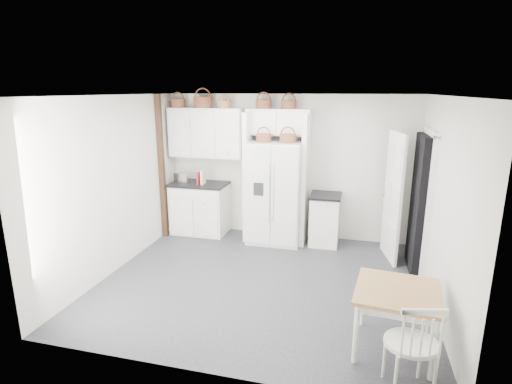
# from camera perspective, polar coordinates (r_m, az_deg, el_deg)

# --- Properties ---
(floor) EXTENTS (4.50, 4.50, 0.00)m
(floor) POSITION_cam_1_polar(r_m,az_deg,el_deg) (5.88, 0.91, -12.63)
(floor) COLOR #252528
(floor) RESTS_ON ground
(ceiling) EXTENTS (4.50, 4.50, 0.00)m
(ceiling) POSITION_cam_1_polar(r_m,az_deg,el_deg) (5.23, 1.02, 13.63)
(ceiling) COLOR white
(ceiling) RESTS_ON wall_back
(wall_back) EXTENTS (4.50, 0.00, 4.50)m
(wall_back) POSITION_cam_1_polar(r_m,az_deg,el_deg) (7.32, 4.60, 3.58)
(wall_back) COLOR beige
(wall_back) RESTS_ON floor
(wall_left) EXTENTS (0.00, 4.00, 4.00)m
(wall_left) POSITION_cam_1_polar(r_m,az_deg,el_deg) (6.31, -19.35, 1.03)
(wall_left) COLOR beige
(wall_left) RESTS_ON floor
(wall_right) EXTENTS (0.00, 4.00, 4.00)m
(wall_right) POSITION_cam_1_polar(r_m,az_deg,el_deg) (5.38, 25.00, -1.76)
(wall_right) COLOR beige
(wall_right) RESTS_ON floor
(refrigerator) EXTENTS (0.93, 0.75, 1.80)m
(refrigerator) POSITION_cam_1_polar(r_m,az_deg,el_deg) (7.08, 2.82, -0.07)
(refrigerator) COLOR silver
(refrigerator) RESTS_ON floor
(base_cab_left) EXTENTS (1.01, 0.64, 0.93)m
(base_cab_left) POSITION_cam_1_polar(r_m,az_deg,el_deg) (7.68, -7.99, -2.39)
(base_cab_left) COLOR white
(base_cab_left) RESTS_ON floor
(base_cab_right) EXTENTS (0.49, 0.59, 0.86)m
(base_cab_right) POSITION_cam_1_polar(r_m,az_deg,el_deg) (7.17, 9.79, -4.00)
(base_cab_right) COLOR white
(base_cab_right) RESTS_ON floor
(dining_table) EXTENTS (0.92, 0.92, 0.69)m
(dining_table) POSITION_cam_1_polar(r_m,az_deg,el_deg) (4.60, 19.26, -16.88)
(dining_table) COLOR olive
(dining_table) RESTS_ON floor
(windsor_chair) EXTENTS (0.56, 0.53, 0.98)m
(windsor_chair) POSITION_cam_1_polar(r_m,az_deg,el_deg) (4.03, 21.28, -19.47)
(windsor_chair) COLOR white
(windsor_chair) RESTS_ON floor
(counter_left) EXTENTS (1.05, 0.68, 0.04)m
(counter_left) POSITION_cam_1_polar(r_m,az_deg,el_deg) (7.56, -8.12, 1.16)
(counter_left) COLOR black
(counter_left) RESTS_ON base_cab_left
(counter_right) EXTENTS (0.53, 0.63, 0.04)m
(counter_right) POSITION_cam_1_polar(r_m,az_deg,el_deg) (7.04, 9.94, -0.51)
(counter_right) COLOR black
(counter_right) RESTS_ON base_cab_right
(toaster) EXTENTS (0.29, 0.19, 0.19)m
(toaster) POSITION_cam_1_polar(r_m,az_deg,el_deg) (7.58, -10.48, 2.00)
(toaster) COLOR silver
(toaster) RESTS_ON counter_left
(cookbook_red) EXTENTS (0.06, 0.15, 0.23)m
(cookbook_red) POSITION_cam_1_polar(r_m,az_deg,el_deg) (7.44, -8.10, 2.01)
(cookbook_red) COLOR #A91F27
(cookbook_red) RESTS_ON counter_left
(cookbook_cream) EXTENTS (0.04, 0.17, 0.26)m
(cookbook_cream) POSITION_cam_1_polar(r_m,az_deg,el_deg) (7.41, -7.57, 2.11)
(cookbook_cream) COLOR beige
(cookbook_cream) RESTS_ON counter_left
(basket_upper_a) EXTENTS (0.27, 0.27, 0.15)m
(basket_upper_a) POSITION_cam_1_polar(r_m,az_deg,el_deg) (7.65, -11.07, 12.33)
(basket_upper_a) COLOR brown
(basket_upper_a) RESTS_ON upper_cabinet
(basket_upper_b) EXTENTS (0.34, 0.34, 0.20)m
(basket_upper_b) POSITION_cam_1_polar(r_m,az_deg,el_deg) (7.46, -7.59, 12.60)
(basket_upper_b) COLOR brown
(basket_upper_b) RESTS_ON upper_cabinet
(basket_upper_c) EXTENTS (0.23, 0.23, 0.14)m
(basket_upper_c) POSITION_cam_1_polar(r_m,az_deg,el_deg) (7.32, -4.58, 12.39)
(basket_upper_c) COLOR brown
(basket_upper_c) RESTS_ON upper_cabinet
(basket_bridge_a) EXTENTS (0.28, 0.28, 0.16)m
(basket_bridge_a) POSITION_cam_1_polar(r_m,az_deg,el_deg) (7.12, 1.10, 12.46)
(basket_bridge_a) COLOR brown
(basket_bridge_a) RESTS_ON bridge_cabinet
(basket_bridge_b) EXTENTS (0.26, 0.26, 0.15)m
(basket_bridge_b) POSITION_cam_1_polar(r_m,az_deg,el_deg) (7.03, 4.71, 12.36)
(basket_bridge_b) COLOR brown
(basket_bridge_b) RESTS_ON bridge_cabinet
(basket_fridge_a) EXTENTS (0.26, 0.26, 0.14)m
(basket_fridge_a) POSITION_cam_1_polar(r_m,az_deg,el_deg) (6.85, 1.10, 7.73)
(basket_fridge_a) COLOR brown
(basket_fridge_a) RESTS_ON refrigerator
(basket_fridge_b) EXTENTS (0.27, 0.27, 0.15)m
(basket_fridge_b) POSITION_cam_1_polar(r_m,az_deg,el_deg) (6.76, 4.56, 7.64)
(basket_fridge_b) COLOR brown
(basket_fridge_b) RESTS_ON refrigerator
(upper_cabinet) EXTENTS (1.40, 0.34, 0.90)m
(upper_cabinet) POSITION_cam_1_polar(r_m,az_deg,el_deg) (7.47, -7.06, 8.39)
(upper_cabinet) COLOR white
(upper_cabinet) RESTS_ON wall_back
(bridge_cabinet) EXTENTS (1.12, 0.34, 0.45)m
(bridge_cabinet) POSITION_cam_1_polar(r_m,az_deg,el_deg) (7.07, 3.28, 9.97)
(bridge_cabinet) COLOR white
(bridge_cabinet) RESTS_ON wall_back
(fridge_panel_left) EXTENTS (0.08, 0.60, 2.30)m
(fridge_panel_left) POSITION_cam_1_polar(r_m,az_deg,el_deg) (7.21, -1.01, 2.23)
(fridge_panel_left) COLOR white
(fridge_panel_left) RESTS_ON floor
(fridge_panel_right) EXTENTS (0.08, 0.60, 2.30)m
(fridge_panel_right) POSITION_cam_1_polar(r_m,az_deg,el_deg) (7.01, 7.05, 1.78)
(fridge_panel_right) COLOR white
(fridge_panel_right) RESTS_ON floor
(trim_post) EXTENTS (0.09, 0.09, 2.60)m
(trim_post) POSITION_cam_1_polar(r_m,az_deg,el_deg) (7.42, -13.33, 3.37)
(trim_post) COLOR #382413
(trim_post) RESTS_ON floor
(doorway_void) EXTENTS (0.18, 0.85, 2.05)m
(doorway_void) POSITION_cam_1_polar(r_m,az_deg,el_deg) (6.38, 22.40, -1.65)
(doorway_void) COLOR black
(doorway_void) RESTS_ON floor
(door_slab) EXTENTS (0.21, 0.79, 2.05)m
(door_slab) POSITION_cam_1_polar(r_m,az_deg,el_deg) (6.66, 18.97, -0.69)
(door_slab) COLOR white
(door_slab) RESTS_ON floor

